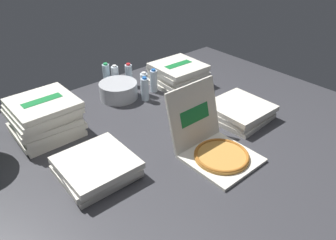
{
  "coord_description": "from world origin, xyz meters",
  "views": [
    {
      "loc": [
        -1.17,
        -1.29,
        1.3
      ],
      "look_at": [
        0.04,
        0.1,
        0.14
      ],
      "focal_mm": 34.72,
      "sensor_mm": 36.0,
      "label": 1
    }
  ],
  "objects_px": {
    "pizza_stack_right_near": "(239,111)",
    "ice_bucket": "(119,90)",
    "pizza_stack_left_far": "(45,118)",
    "water_bottle_3": "(144,84)",
    "water_bottle_1": "(115,77)",
    "water_bottle_5": "(107,75)",
    "water_bottle_2": "(154,81)",
    "pizza_stack_center_near": "(96,167)",
    "open_pizza_box": "(214,145)",
    "pizza_stack_right_mid": "(178,74)",
    "water_bottle_0": "(145,89)",
    "water_bottle_4": "(129,75)"
  },
  "relations": [
    {
      "from": "pizza_stack_right_near",
      "to": "water_bottle_3",
      "type": "bearing_deg",
      "value": 111.77
    },
    {
      "from": "water_bottle_1",
      "to": "water_bottle_5",
      "type": "relative_size",
      "value": 1.0
    },
    {
      "from": "water_bottle_0",
      "to": "pizza_stack_right_mid",
      "type": "bearing_deg",
      "value": 7.27
    },
    {
      "from": "open_pizza_box",
      "to": "pizza_stack_center_near",
      "type": "bearing_deg",
      "value": 153.66
    },
    {
      "from": "open_pizza_box",
      "to": "water_bottle_3",
      "type": "height_order",
      "value": "open_pizza_box"
    },
    {
      "from": "water_bottle_1",
      "to": "water_bottle_2",
      "type": "distance_m",
      "value": 0.35
    },
    {
      "from": "water_bottle_1",
      "to": "open_pizza_box",
      "type": "bearing_deg",
      "value": -93.5
    },
    {
      "from": "open_pizza_box",
      "to": "water_bottle_2",
      "type": "bearing_deg",
      "value": 73.65
    },
    {
      "from": "open_pizza_box",
      "to": "ice_bucket",
      "type": "distance_m",
      "value": 1.05
    },
    {
      "from": "pizza_stack_right_near",
      "to": "pizza_stack_right_mid",
      "type": "bearing_deg",
      "value": 85.61
    },
    {
      "from": "pizza_stack_right_mid",
      "to": "water_bottle_2",
      "type": "height_order",
      "value": "water_bottle_2"
    },
    {
      "from": "pizza_stack_right_mid",
      "to": "water_bottle_0",
      "type": "height_order",
      "value": "water_bottle_0"
    },
    {
      "from": "pizza_stack_right_mid",
      "to": "pizza_stack_left_far",
      "type": "relative_size",
      "value": 1.01
    },
    {
      "from": "pizza_stack_left_far",
      "to": "water_bottle_2",
      "type": "relative_size",
      "value": 2.16
    },
    {
      "from": "pizza_stack_center_near",
      "to": "pizza_stack_left_far",
      "type": "relative_size",
      "value": 0.98
    },
    {
      "from": "pizza_stack_right_mid",
      "to": "pizza_stack_right_near",
      "type": "bearing_deg",
      "value": -94.39
    },
    {
      "from": "open_pizza_box",
      "to": "water_bottle_5",
      "type": "height_order",
      "value": "open_pizza_box"
    },
    {
      "from": "pizza_stack_center_near",
      "to": "water_bottle_3",
      "type": "height_order",
      "value": "water_bottle_3"
    },
    {
      "from": "open_pizza_box",
      "to": "pizza_stack_center_near",
      "type": "height_order",
      "value": "open_pizza_box"
    },
    {
      "from": "ice_bucket",
      "to": "water_bottle_3",
      "type": "bearing_deg",
      "value": -26.17
    },
    {
      "from": "pizza_stack_left_far",
      "to": "water_bottle_3",
      "type": "distance_m",
      "value": 0.88
    },
    {
      "from": "water_bottle_3",
      "to": "water_bottle_5",
      "type": "relative_size",
      "value": 1.0
    },
    {
      "from": "ice_bucket",
      "to": "water_bottle_5",
      "type": "relative_size",
      "value": 1.52
    },
    {
      "from": "open_pizza_box",
      "to": "water_bottle_5",
      "type": "xyz_separation_m",
      "value": [
        0.04,
        1.33,
        0.02
      ]
    },
    {
      "from": "pizza_stack_left_far",
      "to": "ice_bucket",
      "type": "bearing_deg",
      "value": 10.54
    },
    {
      "from": "pizza_stack_left_far",
      "to": "ice_bucket",
      "type": "xyz_separation_m",
      "value": [
        0.68,
        0.13,
        -0.06
      ]
    },
    {
      "from": "pizza_stack_right_mid",
      "to": "water_bottle_5",
      "type": "xyz_separation_m",
      "value": [
        -0.5,
        0.4,
        0.0
      ]
    },
    {
      "from": "water_bottle_3",
      "to": "water_bottle_4",
      "type": "distance_m",
      "value": 0.24
    },
    {
      "from": "water_bottle_1",
      "to": "water_bottle_3",
      "type": "height_order",
      "value": "same"
    },
    {
      "from": "pizza_stack_left_far",
      "to": "water_bottle_3",
      "type": "height_order",
      "value": "pizza_stack_left_far"
    },
    {
      "from": "water_bottle_0",
      "to": "water_bottle_2",
      "type": "height_order",
      "value": "same"
    },
    {
      "from": "ice_bucket",
      "to": "water_bottle_1",
      "type": "relative_size",
      "value": 1.52
    },
    {
      "from": "pizza_stack_center_near",
      "to": "water_bottle_2",
      "type": "height_order",
      "value": "water_bottle_2"
    },
    {
      "from": "pizza_stack_right_near",
      "to": "water_bottle_4",
      "type": "height_order",
      "value": "water_bottle_4"
    },
    {
      "from": "open_pizza_box",
      "to": "pizza_stack_center_near",
      "type": "xyz_separation_m",
      "value": [
        -0.66,
        0.33,
        -0.02
      ]
    },
    {
      "from": "water_bottle_0",
      "to": "water_bottle_3",
      "type": "bearing_deg",
      "value": 56.13
    },
    {
      "from": "open_pizza_box",
      "to": "water_bottle_3",
      "type": "bearing_deg",
      "value": 79.49
    },
    {
      "from": "pizza_stack_center_near",
      "to": "open_pizza_box",
      "type": "bearing_deg",
      "value": -26.34
    },
    {
      "from": "pizza_stack_left_far",
      "to": "water_bottle_0",
      "type": "relative_size",
      "value": 2.16
    },
    {
      "from": "pizza_stack_right_near",
      "to": "water_bottle_1",
      "type": "bearing_deg",
      "value": 111.14
    },
    {
      "from": "pizza_stack_right_mid",
      "to": "water_bottle_3",
      "type": "bearing_deg",
      "value": 175.88
    },
    {
      "from": "water_bottle_1",
      "to": "water_bottle_2",
      "type": "relative_size",
      "value": 1.0
    },
    {
      "from": "water_bottle_2",
      "to": "water_bottle_3",
      "type": "bearing_deg",
      "value": 178.66
    },
    {
      "from": "ice_bucket",
      "to": "water_bottle_2",
      "type": "distance_m",
      "value": 0.32
    },
    {
      "from": "pizza_stack_left_far",
      "to": "pizza_stack_right_near",
      "type": "xyz_separation_m",
      "value": [
        1.19,
        -0.74,
        -0.08
      ]
    },
    {
      "from": "open_pizza_box",
      "to": "water_bottle_4",
      "type": "relative_size",
      "value": 2.5
    },
    {
      "from": "pizza_stack_right_near",
      "to": "ice_bucket",
      "type": "relative_size",
      "value": 1.39
    },
    {
      "from": "open_pizza_box",
      "to": "water_bottle_1",
      "type": "height_order",
      "value": "open_pizza_box"
    },
    {
      "from": "pizza_stack_center_near",
      "to": "pizza_stack_right_near",
      "type": "height_order",
      "value": "same"
    },
    {
      "from": "water_bottle_0",
      "to": "pizza_stack_center_near",
      "type": "bearing_deg",
      "value": -145.03
    }
  ]
}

